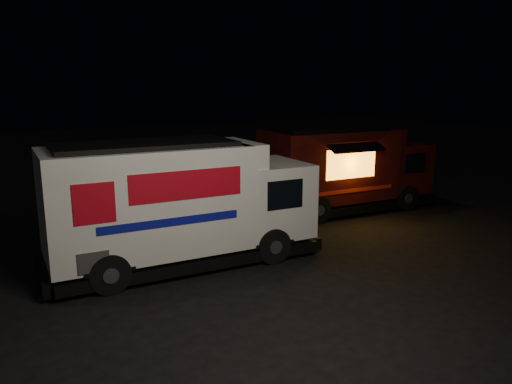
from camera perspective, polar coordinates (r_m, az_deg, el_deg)
name	(u,v)px	position (r m, az deg, el deg)	size (l,w,h in m)	color
ground	(274,274)	(11.54, 2.06, -9.39)	(80.00, 80.00, 0.00)	black
white_truck	(184,203)	(11.93, -8.26, -1.24)	(6.59, 2.25, 2.99)	silver
red_truck	(347,168)	(17.22, 10.39, 2.68)	(6.18, 2.27, 2.87)	#38100A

